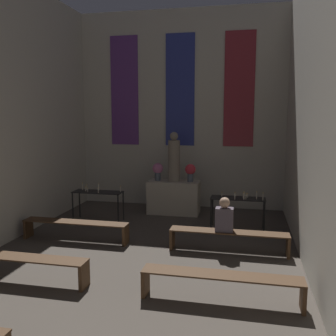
{
  "coord_description": "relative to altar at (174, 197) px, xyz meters",
  "views": [
    {
      "loc": [
        2.03,
        0.38,
        2.82
      ],
      "look_at": [
        0.0,
        9.87,
        1.43
      ],
      "focal_mm": 40.0,
      "sensor_mm": 36.0,
      "label": 1
    }
  ],
  "objects": [
    {
      "name": "flower_vase_left",
      "position": [
        -0.47,
        0.0,
        0.77
      ],
      "size": [
        0.3,
        0.3,
        0.5
      ],
      "color": "#4C5666",
      "rests_on": "altar"
    },
    {
      "name": "person_seated",
      "position": [
        1.61,
        -2.79,
        0.29
      ],
      "size": [
        0.36,
        0.24,
        0.71
      ],
      "color": "#564C56",
      "rests_on": "pew_back_right"
    },
    {
      "name": "statue",
      "position": [
        0.0,
        0.0,
        1.11
      ],
      "size": [
        0.33,
        0.33,
        1.4
      ],
      "color": "gray",
      "rests_on": "altar"
    },
    {
      "name": "pew_third_left",
      "position": [
        -1.7,
        -4.91,
        -0.13
      ],
      "size": [
        2.42,
        0.36,
        0.45
      ],
      "color": "#4C331E",
      "rests_on": "ground_plane"
    },
    {
      "name": "altar",
      "position": [
        0.0,
        0.0,
        0.0
      ],
      "size": [
        1.45,
        0.68,
        0.94
      ],
      "color": "#BCB29E",
      "rests_on": "ground_plane"
    },
    {
      "name": "flower_vase_right",
      "position": [
        0.47,
        0.0,
        0.77
      ],
      "size": [
        0.3,
        0.3,
        0.5
      ],
      "color": "#4C5666",
      "rests_on": "altar"
    },
    {
      "name": "pew_back_left",
      "position": [
        -1.7,
        -2.79,
        -0.13
      ],
      "size": [
        2.42,
        0.36,
        0.45
      ],
      "color": "#4C331E",
      "rests_on": "ground_plane"
    },
    {
      "name": "wall_right",
      "position": [
        3.17,
        -4.86,
        2.47
      ],
      "size": [
        0.12,
        11.85,
        5.88
      ],
      "color": "beige",
      "rests_on": "ground_plane"
    },
    {
      "name": "wall_back",
      "position": [
        0.0,
        1.0,
        2.51
      ],
      "size": [
        6.46,
        0.16,
        5.88
      ],
      "color": "beige",
      "rests_on": "ground_plane"
    },
    {
      "name": "pew_third_right",
      "position": [
        1.7,
        -4.91,
        -0.13
      ],
      "size": [
        2.42,
        0.36,
        0.45
      ],
      "color": "#4C331E",
      "rests_on": "ground_plane"
    },
    {
      "name": "candle_rack_right",
      "position": [
        1.84,
        -1.16,
        0.22
      ],
      "size": [
        1.32,
        0.47,
        0.98
      ],
      "color": "black",
      "rests_on": "ground_plane"
    },
    {
      "name": "pew_back_right",
      "position": [
        1.7,
        -2.79,
        -0.13
      ],
      "size": [
        2.42,
        0.36,
        0.45
      ],
      "color": "#4C331E",
      "rests_on": "ground_plane"
    },
    {
      "name": "candle_rack_left",
      "position": [
        -1.84,
        -1.16,
        0.22
      ],
      "size": [
        1.32,
        0.47,
        0.99
      ],
      "color": "black",
      "rests_on": "ground_plane"
    }
  ]
}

